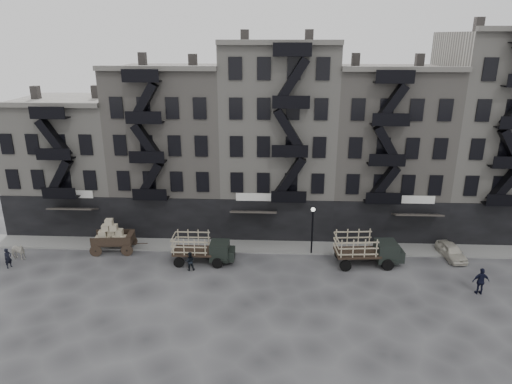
{
  "coord_description": "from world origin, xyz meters",
  "views": [
    {
      "loc": [
        -0.05,
        -32.67,
        17.74
      ],
      "look_at": [
        -1.79,
        4.0,
        5.07
      ],
      "focal_mm": 32.0,
      "sensor_mm": 36.0,
      "label": 1
    }
  ],
  "objects_px": {
    "pedestrian_west": "(8,258)",
    "wagon": "(112,233)",
    "horse": "(17,252)",
    "car_east": "(451,251)",
    "stake_truck_east": "(367,247)",
    "policeman": "(481,281)",
    "stake_truck_west": "(202,246)",
    "pedestrian_mid": "(190,261)"
  },
  "relations": [
    {
      "from": "horse",
      "to": "wagon",
      "type": "distance_m",
      "value": 7.71
    },
    {
      "from": "wagon",
      "to": "pedestrian_west",
      "type": "distance_m",
      "value": 8.11
    },
    {
      "from": "pedestrian_mid",
      "to": "policeman",
      "type": "relative_size",
      "value": 0.77
    },
    {
      "from": "pedestrian_west",
      "to": "policeman",
      "type": "height_order",
      "value": "policeman"
    },
    {
      "from": "horse",
      "to": "car_east",
      "type": "bearing_deg",
      "value": -69.65
    },
    {
      "from": "horse",
      "to": "stake_truck_east",
      "type": "xyz_separation_m",
      "value": [
        28.8,
        0.48,
        0.83
      ]
    },
    {
      "from": "stake_truck_west",
      "to": "horse",
      "type": "bearing_deg",
      "value": -179.19
    },
    {
      "from": "wagon",
      "to": "pedestrian_west",
      "type": "bearing_deg",
      "value": -161.23
    },
    {
      "from": "pedestrian_west",
      "to": "stake_truck_east",
      "type": "bearing_deg",
      "value": -60.72
    },
    {
      "from": "horse",
      "to": "wagon",
      "type": "relative_size",
      "value": 0.45
    },
    {
      "from": "stake_truck_west",
      "to": "stake_truck_east",
      "type": "height_order",
      "value": "stake_truck_east"
    },
    {
      "from": "car_east",
      "to": "stake_truck_west",
      "type": "bearing_deg",
      "value": 177.07
    },
    {
      "from": "horse",
      "to": "stake_truck_east",
      "type": "height_order",
      "value": "stake_truck_east"
    },
    {
      "from": "pedestrian_mid",
      "to": "policeman",
      "type": "xyz_separation_m",
      "value": [
        21.55,
        -2.5,
        0.23
      ]
    },
    {
      "from": "pedestrian_west",
      "to": "car_east",
      "type": "bearing_deg",
      "value": -59.05
    },
    {
      "from": "horse",
      "to": "stake_truck_west",
      "type": "xyz_separation_m",
      "value": [
        15.42,
        0.25,
        0.7
      ]
    },
    {
      "from": "horse",
      "to": "pedestrian_west",
      "type": "xyz_separation_m",
      "value": [
        0.04,
        -1.39,
        0.11
      ]
    },
    {
      "from": "pedestrian_west",
      "to": "wagon",
      "type": "bearing_deg",
      "value": -40.55
    },
    {
      "from": "stake_truck_east",
      "to": "car_east",
      "type": "distance_m",
      "value": 7.58
    },
    {
      "from": "pedestrian_west",
      "to": "stake_truck_west",
      "type": "bearing_deg",
      "value": -58.36
    },
    {
      "from": "horse",
      "to": "car_east",
      "type": "distance_m",
      "value": 36.22
    },
    {
      "from": "pedestrian_west",
      "to": "pedestrian_mid",
      "type": "xyz_separation_m",
      "value": [
        14.62,
        0.27,
        -0.05
      ]
    },
    {
      "from": "horse",
      "to": "pedestrian_mid",
      "type": "bearing_deg",
      "value": -77.18
    },
    {
      "from": "stake_truck_west",
      "to": "car_east",
      "type": "relative_size",
      "value": 1.4
    },
    {
      "from": "wagon",
      "to": "stake_truck_east",
      "type": "bearing_deg",
      "value": -8.85
    },
    {
      "from": "horse",
      "to": "pedestrian_mid",
      "type": "height_order",
      "value": "pedestrian_mid"
    },
    {
      "from": "stake_truck_east",
      "to": "pedestrian_west",
      "type": "relative_size",
      "value": 3.36
    },
    {
      "from": "car_east",
      "to": "pedestrian_mid",
      "type": "height_order",
      "value": "pedestrian_mid"
    },
    {
      "from": "horse",
      "to": "pedestrian_mid",
      "type": "xyz_separation_m",
      "value": [
        14.67,
        -1.12,
        0.06
      ]
    },
    {
      "from": "car_east",
      "to": "policeman",
      "type": "height_order",
      "value": "policeman"
    },
    {
      "from": "wagon",
      "to": "stake_truck_east",
      "type": "relative_size",
      "value": 0.68
    },
    {
      "from": "stake_truck_west",
      "to": "car_east",
      "type": "xyz_separation_m",
      "value": [
        20.74,
        1.77,
        -0.82
      ]
    },
    {
      "from": "stake_truck_west",
      "to": "policeman",
      "type": "height_order",
      "value": "stake_truck_west"
    },
    {
      "from": "horse",
      "to": "stake_truck_west",
      "type": "distance_m",
      "value": 15.44
    },
    {
      "from": "stake_truck_west",
      "to": "policeman",
      "type": "xyz_separation_m",
      "value": [
        20.79,
        -3.87,
        -0.41
      ]
    },
    {
      "from": "policeman",
      "to": "stake_truck_west",
      "type": "bearing_deg",
      "value": -12.73
    },
    {
      "from": "pedestrian_mid",
      "to": "policeman",
      "type": "height_order",
      "value": "policeman"
    },
    {
      "from": "pedestrian_west",
      "to": "policeman",
      "type": "relative_size",
      "value": 0.82
    },
    {
      "from": "stake_truck_east",
      "to": "car_east",
      "type": "xyz_separation_m",
      "value": [
        7.37,
        1.54,
        -0.94
      ]
    },
    {
      "from": "pedestrian_west",
      "to": "policeman",
      "type": "bearing_deg",
      "value": -67.96
    },
    {
      "from": "wagon",
      "to": "pedestrian_mid",
      "type": "xyz_separation_m",
      "value": [
        7.26,
        -2.99,
        -0.97
      ]
    },
    {
      "from": "stake_truck_west",
      "to": "wagon",
      "type": "bearing_deg",
      "value": 168.42
    }
  ]
}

